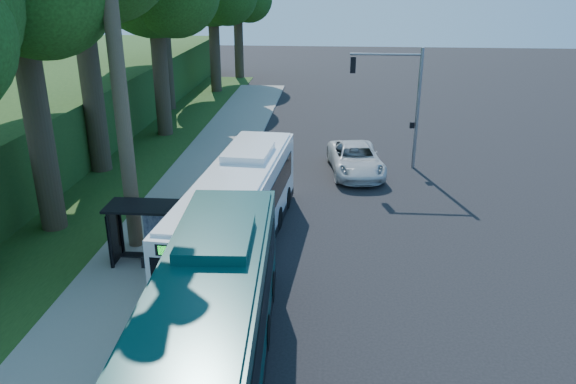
# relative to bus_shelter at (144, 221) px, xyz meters

# --- Properties ---
(ground) EXTENTS (140.00, 140.00, 0.00)m
(ground) POSITION_rel_bus_shelter_xyz_m (7.26, 2.86, -1.81)
(ground) COLOR black
(ground) RESTS_ON ground
(sidewalk) EXTENTS (4.50, 70.00, 0.12)m
(sidewalk) POSITION_rel_bus_shelter_xyz_m (-0.04, 2.86, -1.75)
(sidewalk) COLOR gray
(sidewalk) RESTS_ON ground
(red_curb) EXTENTS (0.25, 30.00, 0.13)m
(red_curb) POSITION_rel_bus_shelter_xyz_m (2.26, -1.14, -1.74)
(red_curb) COLOR #9C2311
(red_curb) RESTS_ON ground
(grass_verge) EXTENTS (8.00, 70.00, 0.06)m
(grass_verge) POSITION_rel_bus_shelter_xyz_m (-5.74, 7.86, -1.78)
(grass_verge) COLOR #234719
(grass_verge) RESTS_ON ground
(bus_shelter) EXTENTS (3.20, 1.51, 2.55)m
(bus_shelter) POSITION_rel_bus_shelter_xyz_m (0.00, 0.00, 0.00)
(bus_shelter) COLOR black
(bus_shelter) RESTS_ON ground
(stop_sign_pole) EXTENTS (0.35, 0.06, 3.17)m
(stop_sign_pole) POSITION_rel_bus_shelter_xyz_m (1.86, -2.14, 0.28)
(stop_sign_pole) COLOR gray
(stop_sign_pole) RESTS_ON ground
(traffic_signal_pole) EXTENTS (4.10, 0.30, 7.00)m
(traffic_signal_pole) POSITION_rel_bus_shelter_xyz_m (11.04, 12.86, 2.62)
(traffic_signal_pole) COLOR gray
(traffic_signal_pole) RESTS_ON ground
(white_bus) EXTENTS (3.66, 12.85, 3.78)m
(white_bus) POSITION_rel_bus_shelter_xyz_m (3.46, 1.55, 0.04)
(white_bus) COLOR white
(white_bus) RESTS_ON ground
(teal_bus) EXTENTS (3.51, 13.54, 4.00)m
(teal_bus) POSITION_rel_bus_shelter_xyz_m (4.10, -7.42, 0.15)
(teal_bus) COLOR #0A3936
(teal_bus) RESTS_ON ground
(pickup) EXTENTS (3.50, 6.31, 1.67)m
(pickup) POSITION_rel_bus_shelter_xyz_m (8.58, 11.60, -0.97)
(pickup) COLOR silver
(pickup) RESTS_ON ground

